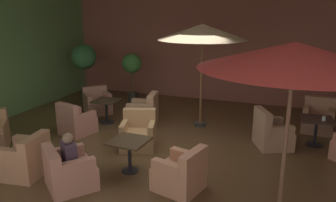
{
  "coord_description": "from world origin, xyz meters",
  "views": [
    {
      "loc": [
        2.57,
        -6.47,
        3.05
      ],
      "look_at": [
        0.0,
        0.47,
        1.01
      ],
      "focal_mm": 34.77,
      "sensor_mm": 36.0,
      "label": 1
    }
  ],
  "objects_px": {
    "armchair_mid_center_north": "(68,172)",
    "patio_umbrella_tall_red": "(203,32)",
    "armchair_mid_center_south": "(138,134)",
    "potted_tree_left_corner": "(132,69)",
    "armchair_front_right_south": "(144,113)",
    "armchair_mid_center_east": "(181,174)",
    "cafe_table_front_right": "(106,106)",
    "cafe_table_front_left": "(317,125)",
    "armchair_rear_right_south": "(24,160)",
    "patio_umbrella_center_beige": "(294,56)",
    "iced_drink_cup": "(324,118)",
    "cafe_table_mid_center": "(129,147)",
    "armchair_front_right_north": "(97,103)",
    "armchair_front_left_south": "(271,134)",
    "potted_tree_mid_left": "(84,60)",
    "armchair_front_left_east": "(318,119)",
    "patron_blue_shirt": "(69,152)",
    "armchair_front_right_east": "(76,122)"
  },
  "relations": [
    {
      "from": "armchair_front_right_east",
      "to": "armchair_mid_center_east",
      "type": "distance_m",
      "value": 3.75
    },
    {
      "from": "armchair_front_left_south",
      "to": "patio_umbrella_tall_red",
      "type": "height_order",
      "value": "patio_umbrella_tall_red"
    },
    {
      "from": "cafe_table_front_right",
      "to": "armchair_mid_center_east",
      "type": "distance_m",
      "value": 4.1
    },
    {
      "from": "armchair_front_right_south",
      "to": "armchair_mid_center_east",
      "type": "xyz_separation_m",
      "value": [
        2.03,
        -2.9,
        -0.03
      ]
    },
    {
      "from": "armchair_front_left_east",
      "to": "armchair_front_right_east",
      "type": "bearing_deg",
      "value": -157.91
    },
    {
      "from": "armchair_front_right_east",
      "to": "iced_drink_cup",
      "type": "bearing_deg",
      "value": 11.72
    },
    {
      "from": "patio_umbrella_center_beige",
      "to": "patron_blue_shirt",
      "type": "xyz_separation_m",
      "value": [
        -3.53,
        -0.39,
        -1.78
      ]
    },
    {
      "from": "armchair_mid_center_north",
      "to": "potted_tree_mid_left",
      "type": "xyz_separation_m",
      "value": [
        -3.05,
        5.08,
        1.15
      ]
    },
    {
      "from": "armchair_front_right_south",
      "to": "potted_tree_mid_left",
      "type": "bearing_deg",
      "value": 151.88
    },
    {
      "from": "patio_umbrella_center_beige",
      "to": "armchair_mid_center_east",
      "type": "bearing_deg",
      "value": 173.24
    },
    {
      "from": "cafe_table_mid_center",
      "to": "armchair_mid_center_south",
      "type": "height_order",
      "value": "armchair_mid_center_south"
    },
    {
      "from": "armchair_front_left_south",
      "to": "armchair_rear_right_south",
      "type": "height_order",
      "value": "armchair_front_left_south"
    },
    {
      "from": "cafe_table_front_left",
      "to": "armchair_mid_center_north",
      "type": "distance_m",
      "value": 5.56
    },
    {
      "from": "armchair_front_right_north",
      "to": "armchair_mid_center_south",
      "type": "height_order",
      "value": "armchair_mid_center_south"
    },
    {
      "from": "cafe_table_mid_center",
      "to": "armchair_mid_center_south",
      "type": "relative_size",
      "value": 0.77
    },
    {
      "from": "iced_drink_cup",
      "to": "cafe_table_mid_center",
      "type": "bearing_deg",
      "value": -144.58
    },
    {
      "from": "cafe_table_front_left",
      "to": "armchair_front_right_east",
      "type": "distance_m",
      "value": 5.86
    },
    {
      "from": "armchair_front_left_south",
      "to": "armchair_mid_center_north",
      "type": "distance_m",
      "value": 4.54
    },
    {
      "from": "armchair_front_left_east",
      "to": "armchair_front_right_east",
      "type": "relative_size",
      "value": 0.96
    },
    {
      "from": "armchair_mid_center_north",
      "to": "armchair_rear_right_south",
      "type": "bearing_deg",
      "value": 175.42
    },
    {
      "from": "armchair_front_right_north",
      "to": "armchair_mid_center_south",
      "type": "distance_m",
      "value": 3.09
    },
    {
      "from": "armchair_mid_center_south",
      "to": "potted_tree_left_corner",
      "type": "distance_m",
      "value": 3.87
    },
    {
      "from": "armchair_mid_center_east",
      "to": "iced_drink_cup",
      "type": "relative_size",
      "value": 8.38
    },
    {
      "from": "cafe_table_front_left",
      "to": "armchair_front_left_east",
      "type": "xyz_separation_m",
      "value": [
        0.11,
        1.05,
        -0.18
      ]
    },
    {
      "from": "cafe_table_front_left",
      "to": "patron_blue_shirt",
      "type": "distance_m",
      "value": 5.52
    },
    {
      "from": "armchair_front_left_south",
      "to": "armchair_rear_right_south",
      "type": "relative_size",
      "value": 1.12
    },
    {
      "from": "armchair_rear_right_south",
      "to": "potted_tree_left_corner",
      "type": "xyz_separation_m",
      "value": [
        -0.31,
        5.29,
        0.89
      ]
    },
    {
      "from": "cafe_table_front_left",
      "to": "potted_tree_left_corner",
      "type": "xyz_separation_m",
      "value": [
        -5.63,
        1.78,
        0.69
      ]
    },
    {
      "from": "armchair_rear_right_south",
      "to": "potted_tree_mid_left",
      "type": "relative_size",
      "value": 0.45
    },
    {
      "from": "armchair_front_right_south",
      "to": "patio_umbrella_tall_red",
      "type": "xyz_separation_m",
      "value": [
        1.49,
        0.47,
        2.19
      ]
    },
    {
      "from": "armchair_front_left_east",
      "to": "armchair_mid_center_north",
      "type": "relative_size",
      "value": 0.78
    },
    {
      "from": "potted_tree_left_corner",
      "to": "patio_umbrella_center_beige",
      "type": "bearing_deg",
      "value": -45.08
    },
    {
      "from": "armchair_front_right_south",
      "to": "iced_drink_cup",
      "type": "xyz_separation_m",
      "value": [
        4.5,
        -0.03,
        0.38
      ]
    },
    {
      "from": "cafe_table_front_right",
      "to": "armchair_front_right_south",
      "type": "bearing_deg",
      "value": 10.71
    },
    {
      "from": "armchair_mid_center_north",
      "to": "patio_umbrella_tall_red",
      "type": "bearing_deg",
      "value": 71.27
    },
    {
      "from": "armchair_front_left_south",
      "to": "cafe_table_front_right",
      "type": "height_order",
      "value": "armchair_front_left_south"
    },
    {
      "from": "armchair_rear_right_south",
      "to": "iced_drink_cup",
      "type": "bearing_deg",
      "value": 32.05
    },
    {
      "from": "armchair_mid_center_south",
      "to": "potted_tree_left_corner",
      "type": "bearing_deg",
      "value": 118.3
    },
    {
      "from": "cafe_table_mid_center",
      "to": "armchair_front_left_east",
      "type": "bearing_deg",
      "value": 45.93
    },
    {
      "from": "armchair_front_left_east",
      "to": "armchair_front_right_north",
      "type": "bearing_deg",
      "value": -174.67
    },
    {
      "from": "armchair_mid_center_south",
      "to": "armchair_rear_right_south",
      "type": "height_order",
      "value": "armchair_mid_center_south"
    },
    {
      "from": "armchair_front_left_east",
      "to": "iced_drink_cup",
      "type": "xyz_separation_m",
      "value": [
        0.01,
        -1.15,
        0.39
      ]
    },
    {
      "from": "armchair_front_left_south",
      "to": "cafe_table_mid_center",
      "type": "relative_size",
      "value": 1.37
    },
    {
      "from": "armchair_mid_center_north",
      "to": "iced_drink_cup",
      "type": "height_order",
      "value": "armchair_mid_center_north"
    },
    {
      "from": "cafe_table_front_left",
      "to": "armchair_front_left_south",
      "type": "relative_size",
      "value": 0.74
    },
    {
      "from": "armchair_rear_right_south",
      "to": "patio_umbrella_center_beige",
      "type": "height_order",
      "value": "patio_umbrella_center_beige"
    },
    {
      "from": "armchair_mid_center_north",
      "to": "patio_umbrella_tall_red",
      "type": "distance_m",
      "value": 4.77
    },
    {
      "from": "armchair_front_right_north",
      "to": "iced_drink_cup",
      "type": "xyz_separation_m",
      "value": [
        6.32,
        -0.56,
        0.41
      ]
    },
    {
      "from": "cafe_table_front_right",
      "to": "cafe_table_front_left",
      "type": "bearing_deg",
      "value": 2.91
    },
    {
      "from": "patio_umbrella_center_beige",
      "to": "iced_drink_cup",
      "type": "bearing_deg",
      "value": 75.25
    }
  ]
}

